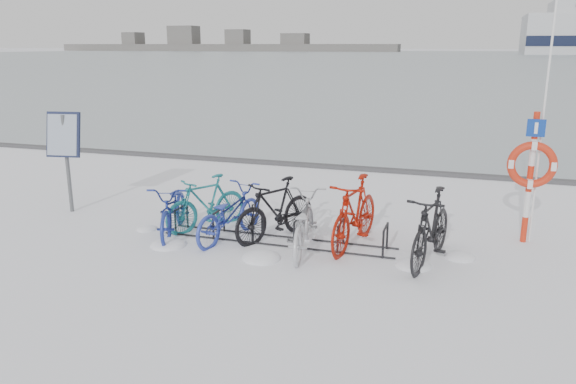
# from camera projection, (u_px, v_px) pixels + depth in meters

# --- Properties ---
(ground) EXTENTS (900.00, 900.00, 0.00)m
(ground) POSITION_uv_depth(u_px,v_px,m) (278.00, 242.00, 9.45)
(ground) COLOR white
(ground) RESTS_ON ground
(ice_sheet) EXTENTS (400.00, 298.00, 0.02)m
(ice_sheet) POSITION_uv_depth(u_px,v_px,m) (462.00, 57.00, 152.11)
(ice_sheet) COLOR #9EABB3
(ice_sheet) RESTS_ON ground
(quay_edge) EXTENTS (400.00, 0.25, 0.10)m
(quay_edge) POSITION_uv_depth(u_px,v_px,m) (350.00, 168.00, 14.87)
(quay_edge) COLOR #3F3F42
(quay_edge) RESTS_ON ground
(bike_rack) EXTENTS (4.00, 0.48, 0.46)m
(bike_rack) POSITION_uv_depth(u_px,v_px,m) (278.00, 231.00, 9.41)
(bike_rack) COLOR black
(bike_rack) RESTS_ON ground
(info_board) EXTENTS (0.69, 0.35, 1.98)m
(info_board) POSITION_uv_depth(u_px,v_px,m) (64.00, 141.00, 10.79)
(info_board) COLOR #595B5E
(info_board) RESTS_ON ground
(lifebuoy_station) EXTENTS (0.76, 0.22, 3.97)m
(lifebuoy_station) POSITION_uv_depth(u_px,v_px,m) (532.00, 165.00, 9.06)
(lifebuoy_station) COLOR red
(lifebuoy_station) RESTS_ON ground
(shoreline) EXTENTS (180.00, 12.00, 9.50)m
(shoreline) POSITION_uv_depth(u_px,v_px,m) (216.00, 45.00, 284.26)
(shoreline) COLOR #525252
(shoreline) RESTS_ON ground
(bike_0) EXTENTS (1.17, 1.95, 0.97)m
(bike_0) POSITION_uv_depth(u_px,v_px,m) (174.00, 207.00, 9.75)
(bike_0) COLOR navy
(bike_0) RESTS_ON ground
(bike_1) EXTENTS (1.27, 1.66, 1.00)m
(bike_1) POSITION_uv_depth(u_px,v_px,m) (206.00, 201.00, 10.04)
(bike_1) COLOR #186C74
(bike_1) RESTS_ON ground
(bike_2) EXTENTS (0.99, 1.89, 0.94)m
(bike_2) POSITION_uv_depth(u_px,v_px,m) (229.00, 212.00, 9.52)
(bike_2) COLOR #2839A0
(bike_2) RESTS_ON ground
(bike_3) EXTENTS (1.29, 1.80, 1.07)m
(bike_3) POSITION_uv_depth(u_px,v_px,m) (275.00, 208.00, 9.53)
(bike_3) COLOR black
(bike_3) RESTS_ON ground
(bike_4) EXTENTS (0.91, 1.93, 0.97)m
(bike_4) POSITION_uv_depth(u_px,v_px,m) (303.00, 222.00, 8.93)
(bike_4) COLOR #AFB1B7
(bike_4) RESTS_ON ground
(bike_5) EXTENTS (0.86, 2.03, 1.18)m
(bike_5) POSITION_uv_depth(u_px,v_px,m) (355.00, 211.00, 9.14)
(bike_5) COLOR #9C1507
(bike_5) RESTS_ON ground
(bike_6) EXTENTS (0.92, 1.98, 1.15)m
(bike_6) POSITION_uv_depth(u_px,v_px,m) (431.00, 226.00, 8.44)
(bike_6) COLOR black
(bike_6) RESTS_ON ground
(snow_drifts) EXTENTS (5.81, 2.02, 0.21)m
(snow_drifts) POSITION_uv_depth(u_px,v_px,m) (285.00, 251.00, 9.04)
(snow_drifts) COLOR white
(snow_drifts) RESTS_ON ground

